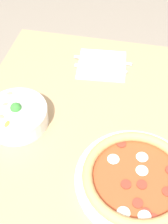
% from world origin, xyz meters
% --- Properties ---
extents(dining_table, '(1.21, 0.84, 0.77)m').
position_xyz_m(dining_table, '(0.00, 0.00, 0.66)').
color(dining_table, tan).
rests_on(dining_table, ground_plane).
extents(pizza, '(0.31, 0.31, 0.04)m').
position_xyz_m(pizza, '(0.02, -0.09, 0.79)').
color(pizza, white).
rests_on(pizza, dining_table).
extents(bowl, '(0.18, 0.18, 0.07)m').
position_xyz_m(bowl, '(0.14, 0.27, 0.80)').
color(bowl, white).
rests_on(bowl, dining_table).
extents(napkin, '(0.18, 0.18, 0.00)m').
position_xyz_m(napkin, '(0.45, 0.07, 0.77)').
color(napkin, white).
rests_on(napkin, dining_table).
extents(fork, '(0.01, 0.18, 0.00)m').
position_xyz_m(fork, '(0.42, 0.07, 0.78)').
color(fork, silver).
rests_on(fork, napkin).
extents(knife, '(0.02, 0.21, 0.01)m').
position_xyz_m(knife, '(0.47, 0.06, 0.77)').
color(knife, silver).
rests_on(knife, napkin).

